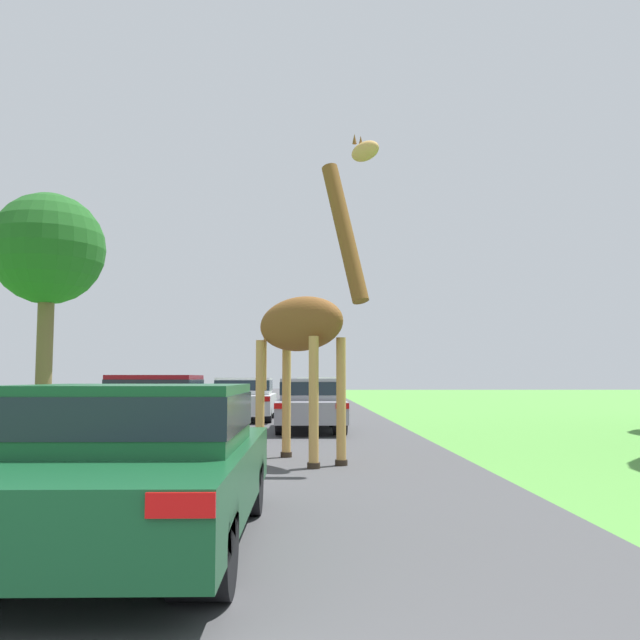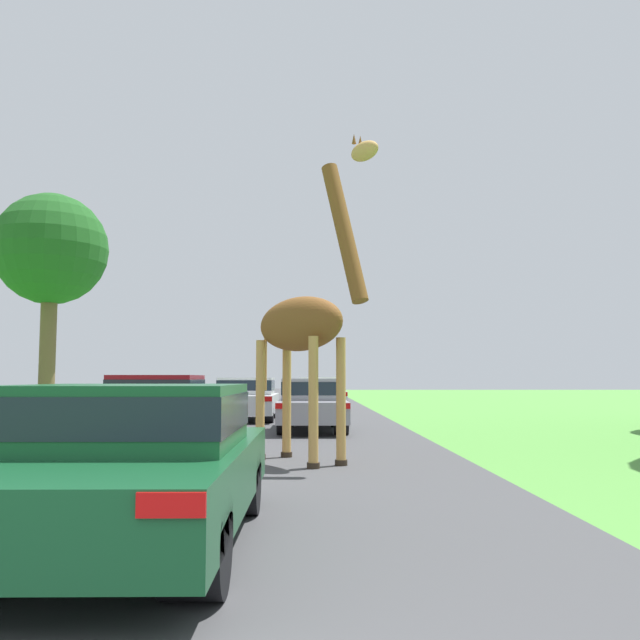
% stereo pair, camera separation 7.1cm
% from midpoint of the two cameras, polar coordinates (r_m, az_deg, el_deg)
% --- Properties ---
extents(road, '(7.91, 120.00, 0.00)m').
position_cam_midpoint_polar(road, '(31.59, -3.37, -7.45)').
color(road, '#424244').
rests_on(road, ground).
extents(giraffe_near_road, '(2.21, 2.62, 5.19)m').
position_cam_midpoint_polar(giraffe_near_road, '(11.34, -1.48, -0.18)').
color(giraffe_near_road, tan).
rests_on(giraffe_near_road, ground).
extents(car_lead_maroon, '(1.99, 4.46, 1.35)m').
position_cam_midpoint_polar(car_lead_maroon, '(5.99, -15.85, -11.15)').
color(car_lead_maroon, '#144C28').
rests_on(car_lead_maroon, ground).
extents(car_queue_right, '(1.93, 4.51, 1.44)m').
position_cam_midpoint_polar(car_queue_right, '(27.64, -0.21, -6.23)').
color(car_queue_right, silver).
rests_on(car_queue_right, ground).
extents(car_queue_left, '(1.94, 4.32, 1.42)m').
position_cam_midpoint_polar(car_queue_left, '(22.81, -6.47, -6.53)').
color(car_queue_left, silver).
rests_on(car_queue_left, ground).
extents(car_far_ahead, '(1.84, 4.15, 1.46)m').
position_cam_midpoint_polar(car_far_ahead, '(14.43, -13.79, -7.25)').
color(car_far_ahead, maroon).
rests_on(car_far_ahead, ground).
extents(car_verge_right, '(1.77, 4.61, 1.39)m').
position_cam_midpoint_polar(car_verge_right, '(18.28, -0.87, -6.96)').
color(car_verge_right, gray).
rests_on(car_verge_right, ground).
extents(tree_far_right, '(4.16, 4.16, 8.31)m').
position_cam_midpoint_polar(tree_far_right, '(27.36, -22.00, 5.41)').
color(tree_far_right, brown).
rests_on(tree_far_right, ground).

